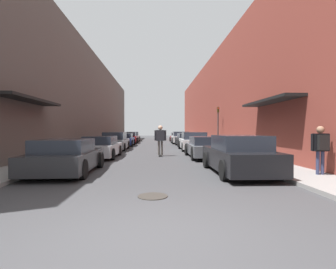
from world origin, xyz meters
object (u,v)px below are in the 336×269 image
object	(u,v)px
manhole_cover	(153,196)
pedestrian	(321,144)
traffic_light	(218,122)
parked_car_right_2	(193,142)
parked_car_right_3	(186,140)
parked_car_left_4	(130,138)
parked_car_left_1	(101,147)
parked_car_right_0	(238,155)
parked_car_right_5	(177,137)
parked_car_right_1	(206,147)
parked_car_right_4	(181,138)
parked_car_left_5	(132,137)
parked_car_left_2	(115,142)
parked_car_left_0	(66,157)
parked_car_left_3	(124,140)
skateboarder	(160,137)

from	to	relation	value
manhole_cover	pedestrian	size ratio (longest dim) A/B	0.45
traffic_light	manhole_cover	bearing A→B (deg)	-108.80
parked_car_right_2	parked_car_right_3	xyz separation A→B (m)	(0.06, 5.17, -0.06)
parked_car_left_4	parked_car_right_3	xyz separation A→B (m)	(6.04, -5.76, -0.03)
parked_car_left_1	parked_car_right_3	world-z (taller)	parked_car_right_3
parked_car_right_0	parked_car_right_2	xyz separation A→B (m)	(-0.02, 10.89, 0.01)
parked_car_right_5	parked_car_left_4	bearing A→B (deg)	-145.99
parked_car_right_5	pedestrian	distance (m)	27.04
parked_car_right_1	parked_car_right_4	distance (m)	15.49
parked_car_left_4	parked_car_left_5	bearing A→B (deg)	91.67
pedestrian	parked_car_right_0	bearing A→B (deg)	155.68
manhole_cover	traffic_light	bearing A→B (deg)	71.20
parked_car_left_2	parked_car_left_0	bearing A→B (deg)	-90.45
parked_car_left_4	parked_car_right_3	bearing A→B (deg)	-43.63
parked_car_right_1	parked_car_right_3	bearing A→B (deg)	89.16
parked_car_right_1	pedestrian	xyz separation A→B (m)	(2.48, -6.44, 0.50)
manhole_cover	parked_car_left_4	bearing A→B (deg)	96.81
parked_car_right_3	parked_car_left_1	bearing A→B (deg)	-120.04
parked_car_left_3	parked_car_right_3	world-z (taller)	parked_car_right_3
parked_car_left_0	parked_car_right_1	bearing A→B (deg)	39.72
traffic_light	parked_car_right_3	bearing A→B (deg)	123.07
parked_car_right_3	traffic_light	xyz separation A→B (m)	(2.27, -3.49, 1.60)
parked_car_right_3	manhole_cover	size ratio (longest dim) A/B	6.38
parked_car_right_5	parked_car_left_1	bearing A→B (deg)	-106.51
parked_car_right_1	skateboarder	bearing A→B (deg)	158.85
parked_car_right_0	parked_car_left_0	bearing A→B (deg)	176.87
parked_car_left_2	parked_car_right_0	xyz separation A→B (m)	(6.09, -11.40, -0.00)
parked_car_right_4	parked_car_right_5	xyz separation A→B (m)	(0.06, 5.01, -0.08)
parked_car_right_4	manhole_cover	bearing A→B (deg)	-97.07
traffic_light	pedestrian	world-z (taller)	traffic_light
parked_car_left_4	parked_car_right_0	size ratio (longest dim) A/B	0.90
parked_car_left_3	skateboarder	bearing A→B (deg)	-71.65
parked_car_left_0	parked_car_left_3	distance (m)	16.09
parked_car_right_2	parked_car_right_4	distance (m)	9.97
parked_car_left_3	parked_car_right_5	bearing A→B (deg)	57.53
parked_car_right_1	parked_car_right_4	bearing A→B (deg)	89.75
parked_car_right_5	parked_car_left_0	bearing A→B (deg)	-103.61
parked_car_right_0	skateboarder	distance (m)	6.91
parked_car_right_1	pedestrian	bearing A→B (deg)	-68.96
manhole_cover	parked_car_left_1	bearing A→B (deg)	108.77
manhole_cover	pedestrian	bearing A→B (deg)	20.91
parked_car_left_1	skateboarder	size ratio (longest dim) A/B	2.29
parked_car_left_0	parked_car_right_0	xyz separation A→B (m)	(6.18, -0.34, 0.06)
parked_car_left_2	skateboarder	size ratio (longest dim) A/B	2.59
parked_car_left_0	parked_car_right_4	size ratio (longest dim) A/B	1.08
parked_car_right_0	manhole_cover	world-z (taller)	parked_car_right_0
parked_car_left_4	pedestrian	xyz separation A→B (m)	(8.36, -22.88, 0.45)
parked_car_left_2	parked_car_right_2	bearing A→B (deg)	-4.79
parked_car_left_1	manhole_cover	xyz separation A→B (m)	(2.97, -8.74, -0.58)
parked_car_left_3	parked_car_right_3	size ratio (longest dim) A/B	0.91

